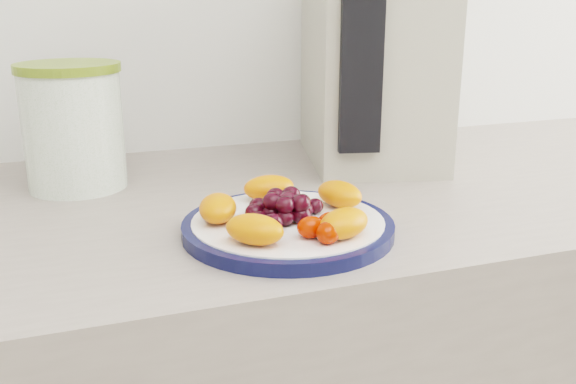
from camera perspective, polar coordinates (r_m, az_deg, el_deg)
name	(u,v)px	position (r m, az deg, el deg)	size (l,w,h in m)	color
plate_rim	(288,228)	(0.73, 0.00, -3.18)	(0.24, 0.24, 0.01)	#0D133A
plate_face	(288,227)	(0.73, 0.00, -3.11)	(0.22, 0.22, 0.02)	white
canister	(74,131)	(0.94, -18.50, 5.18)	(0.13, 0.13, 0.16)	#3A6622
canister_lid	(67,67)	(0.92, -19.02, 10.43)	(0.14, 0.14, 0.01)	olive
appliance_body	(372,55)	(1.04, 7.52, 11.95)	(0.19, 0.27, 0.34)	#A8A290
appliance_panel	(361,62)	(0.89, 6.53, 11.43)	(0.06, 0.02, 0.25)	black
fruit_plate	(288,209)	(0.72, -0.04, -1.49)	(0.21, 0.20, 0.03)	#FF5A0F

